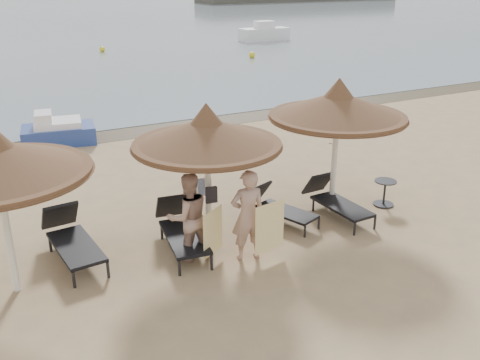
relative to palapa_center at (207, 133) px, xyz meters
The scene contains 18 objects.
ground 2.50m from the palapa_center, 61.17° to the right, with size 160.00×160.00×0.00m, color tan.
wet_sand_strip 9.02m from the palapa_center, 87.46° to the left, with size 200.00×1.60×0.01m, color #443922.
palapa_center is the anchor object (origin of this frame).
palapa_right 3.34m from the palapa_center, ahead, with size 3.16×3.16×3.13m.
lounger_far_left 3.37m from the palapa_center, 165.62° to the left, with size 0.89×2.17×0.95m.
lounger_near_left 2.04m from the palapa_center, behind, with size 0.98×2.16×0.93m.
lounger_near_right 2.71m from the palapa_center, ahead, with size 1.15×1.85×0.79m.
lounger_far_right 3.71m from the palapa_center, ahead, with size 0.72×1.96×0.87m.
side_table 5.00m from the palapa_center, ahead, with size 0.52×0.52×0.63m.
person_left 1.54m from the palapa_center, 144.35° to the right, with size 0.95×0.62×2.08m, color tan.
person_right 1.67m from the palapa_center, 68.56° to the right, with size 0.99×0.64×2.16m, color tan.
towel_left 1.92m from the palapa_center, 109.00° to the right, with size 0.57×0.37×0.93m.
towel_right 2.20m from the palapa_center, 59.16° to the right, with size 0.72×0.15×1.02m.
bag_patterned 1.21m from the palapa_center, 90.00° to the left, with size 0.29×0.14×0.36m.
bag_dark 1.25m from the palapa_center, 90.00° to the right, with size 0.24×0.11×0.33m.
pedal_boat 8.94m from the palapa_center, 100.01° to the left, with size 2.48×1.71×1.07m.
buoy_mid 29.48m from the palapa_center, 79.99° to the left, with size 0.38×0.38×0.38m, color yellow.
buoy_right 25.43m from the palapa_center, 58.98° to the left, with size 0.41×0.41×0.41m, color yellow.
Camera 1 is at (-4.48, -8.46, 5.32)m, focal length 40.00 mm.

